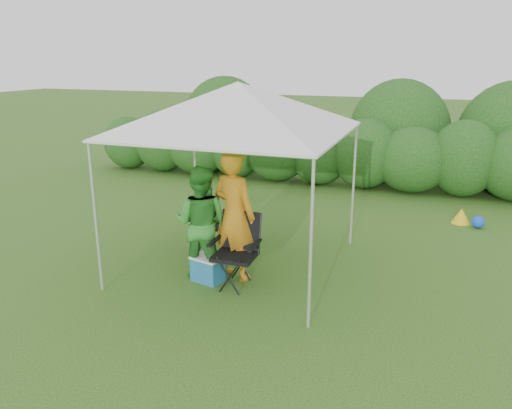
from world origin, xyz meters
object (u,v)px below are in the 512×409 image
(man, at_px, (234,215))
(woman, at_px, (201,223))
(cooler, at_px, (208,269))
(canopy, at_px, (238,107))
(chair_right, at_px, (237,245))
(chair_left, at_px, (205,219))

(man, xyz_separation_m, woman, (-0.46, -0.16, -0.12))
(woman, xyz_separation_m, cooler, (0.15, -0.11, -0.66))
(man, bearing_deg, canopy, -60.01)
(chair_right, relative_size, man, 0.54)
(chair_right, bearing_deg, man, 120.14)
(man, bearing_deg, cooler, 57.61)
(canopy, height_order, chair_left, canopy)
(woman, distance_m, cooler, 0.68)
(canopy, xyz_separation_m, chair_left, (-0.85, 0.55, -1.97))
(chair_left, xyz_separation_m, man, (0.96, -1.00, 0.48))
(cooler, bearing_deg, chair_left, 130.55)
(canopy, bearing_deg, man, -76.89)
(chair_left, height_order, man, man)
(chair_right, distance_m, man, 0.44)
(man, bearing_deg, chair_right, 138.61)
(man, distance_m, cooler, 0.88)
(cooler, bearing_deg, canopy, 87.39)
(chair_right, relative_size, cooler, 2.03)
(woman, height_order, cooler, woman)
(chair_right, xyz_separation_m, woman, (-0.58, 0.04, 0.25))
(canopy, relative_size, chair_right, 2.96)
(chair_right, xyz_separation_m, man, (-0.12, 0.20, 0.37))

